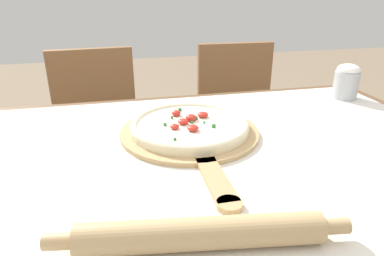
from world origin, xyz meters
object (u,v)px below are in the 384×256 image
(rolling_pin, at_px, (201,234))
(flour_cup, at_px, (347,81))
(chair_left, at_px, (98,133))
(chair_right, at_px, (238,121))
(pizza_peel, at_px, (191,135))
(pizza, at_px, (190,125))

(rolling_pin, relative_size, flour_cup, 3.85)
(chair_left, bearing_deg, rolling_pin, -82.91)
(chair_left, height_order, chair_right, same)
(pizza_peel, relative_size, flour_cup, 4.52)
(chair_left, height_order, flour_cup, flour_cup)
(rolling_pin, relative_size, chair_left, 0.53)
(flour_cup, bearing_deg, chair_left, 150.24)
(pizza, height_order, chair_left, chair_left)
(rolling_pin, xyz_separation_m, chair_left, (-0.21, 1.12, -0.29))
(rolling_pin, bearing_deg, chair_left, 100.57)
(chair_left, xyz_separation_m, chair_right, (0.69, 0.00, 0.00))
(pizza_peel, bearing_deg, flour_cup, 18.72)
(pizza, height_order, flour_cup, flour_cup)
(pizza, bearing_deg, chair_left, 112.32)
(chair_left, distance_m, flour_cup, 1.07)
(pizza_peel, relative_size, rolling_pin, 1.17)
(pizza_peel, bearing_deg, chair_right, 60.44)
(rolling_pin, distance_m, chair_left, 1.17)
(rolling_pin, distance_m, chair_right, 1.25)
(pizza, height_order, chair_right, chair_right)
(pizza_peel, xyz_separation_m, rolling_pin, (-0.08, -0.40, 0.02))
(chair_left, relative_size, chair_right, 1.00)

